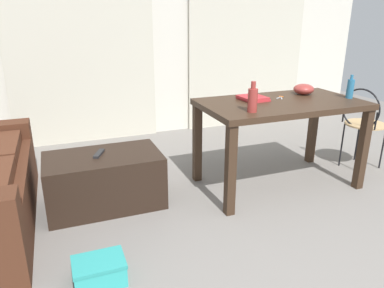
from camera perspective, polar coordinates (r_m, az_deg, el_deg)
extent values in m
plane|color=gray|center=(3.24, 8.39, -8.09)|extent=(8.22, 8.22, 0.00)
cube|color=silver|center=(4.82, -3.62, 17.26)|extent=(5.66, 0.10, 2.60)
cube|color=beige|center=(4.53, -16.85, 14.48)|extent=(1.70, 0.03, 2.31)
cube|color=beige|center=(5.18, 8.67, 15.60)|extent=(1.70, 0.03, 2.31)
cube|color=black|center=(3.07, -13.46, -5.50)|extent=(0.91, 0.54, 0.43)
cube|color=#382619|center=(3.28, 13.77, 6.06)|extent=(1.40, 0.78, 0.05)
cube|color=#382619|center=(2.80, 6.00, -4.22)|extent=(0.07, 0.07, 0.73)
cube|color=#382619|center=(3.55, 25.05, -0.82)|extent=(0.07, 0.07, 0.73)
cube|color=#382619|center=(3.37, 0.82, 0.10)|extent=(0.07, 0.07, 0.73)
cube|color=#382619|center=(4.02, 18.28, 2.30)|extent=(0.07, 0.07, 0.73)
cylinder|color=tan|center=(4.03, 25.42, 2.82)|extent=(0.40, 0.40, 0.02)
cylinder|color=black|center=(4.16, 27.55, -0.46)|extent=(0.02, 0.02, 0.45)
cylinder|color=black|center=(4.28, 24.34, 0.57)|extent=(0.02, 0.02, 0.45)
cylinder|color=black|center=(3.92, 25.63, -1.26)|extent=(0.02, 0.02, 0.45)
cylinder|color=black|center=(4.05, 22.29, -0.15)|extent=(0.02, 0.02, 0.45)
torus|color=black|center=(3.87, 24.75, 5.01)|extent=(0.11, 0.38, 0.39)
cylinder|color=black|center=(3.81, 26.73, 3.19)|extent=(0.02, 0.02, 0.17)
cylinder|color=black|center=(3.98, 22.52, 4.39)|extent=(0.02, 0.02, 0.17)
cylinder|color=#99332D|center=(2.84, 9.41, 6.71)|extent=(0.07, 0.07, 0.18)
cylinder|color=#99332D|center=(2.81, 9.54, 9.05)|extent=(0.04, 0.04, 0.06)
cylinder|color=teal|center=(3.57, 23.41, 7.89)|extent=(0.06, 0.06, 0.17)
cylinder|color=teal|center=(3.56, 23.63, 9.52)|extent=(0.03, 0.03, 0.04)
ellipsoid|color=#9E3833|center=(3.61, 16.99, 8.18)|extent=(0.19, 0.19, 0.10)
cube|color=red|center=(3.27, 9.51, 6.91)|extent=(0.23, 0.26, 0.02)
cube|color=red|center=(3.26, 9.40, 7.19)|extent=(0.22, 0.24, 0.02)
cube|color=#9EA0A5|center=(3.39, 13.74, 6.97)|extent=(0.05, 0.08, 0.00)
torus|color=orange|center=(3.45, 13.64, 7.20)|extent=(0.03, 0.03, 0.00)
cube|color=#9EA0A5|center=(3.39, 13.35, 7.02)|extent=(0.08, 0.06, 0.00)
torus|color=orange|center=(3.45, 13.80, 7.18)|extent=(0.03, 0.03, 0.00)
cube|color=#232326|center=(3.01, -14.29, -1.45)|extent=(0.11, 0.18, 0.02)
cube|color=#33B2AD|center=(2.33, -14.20, -18.86)|extent=(0.29, 0.21, 0.12)
cube|color=teal|center=(2.29, -14.36, -17.41)|extent=(0.30, 0.22, 0.02)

